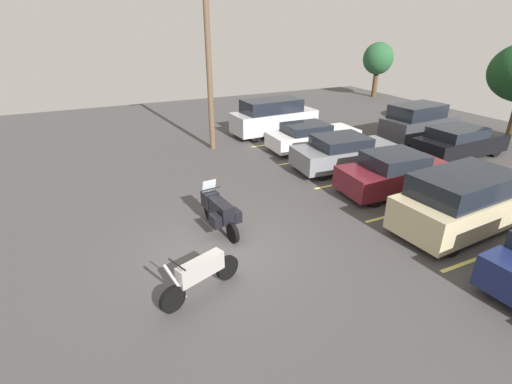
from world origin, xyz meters
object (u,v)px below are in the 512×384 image
at_px(car_white, 312,136).
at_px(car_grey, 344,153).
at_px(car_silver, 273,117).
at_px(car_far_black, 460,142).
at_px(car_maroon, 395,173).
at_px(car_far_charcoal, 418,122).
at_px(utility_pole, 208,52).
at_px(car_champagne, 464,202).
at_px(motorcycle_touring, 219,210).
at_px(motorcycle_second, 200,274).

relative_size(car_white, car_grey, 1.00).
xyz_separation_m(car_silver, car_far_black, (7.31, 6.04, -0.25)).
relative_size(car_maroon, car_far_charcoal, 0.99).
bearing_deg(utility_pole, car_grey, 39.29).
bearing_deg(car_champagne, utility_pole, -159.06).
distance_m(car_grey, car_maroon, 2.83).
bearing_deg(motorcycle_touring, car_white, 128.59).
bearing_deg(car_white, motorcycle_second, -45.63).
bearing_deg(car_far_charcoal, motorcycle_second, -63.63).
bearing_deg(utility_pole, car_champagne, 20.94).
bearing_deg(utility_pole, car_white, 63.81).
bearing_deg(car_silver, car_far_charcoal, 55.91).
bearing_deg(motorcycle_second, motorcycle_touring, 151.60).
bearing_deg(car_white, utility_pole, -116.19).
height_order(motorcycle_second, car_white, car_white).
height_order(car_white, car_grey, car_grey).
bearing_deg(car_silver, motorcycle_second, -34.79).
height_order(car_grey, car_maroon, car_maroon).
relative_size(car_silver, car_far_charcoal, 1.11).
distance_m(motorcycle_touring, car_grey, 7.29).
height_order(motorcycle_touring, car_far_black, car_far_black).
relative_size(motorcycle_touring, car_grey, 0.47).
relative_size(car_far_black, utility_pole, 0.52).
distance_m(car_maroon, car_champagne, 3.04).
relative_size(car_silver, utility_pole, 0.55).
bearing_deg(car_far_charcoal, car_maroon, -52.80).
height_order(motorcycle_touring, car_silver, car_silver).
distance_m(car_silver, car_grey, 6.21).
relative_size(motorcycle_second, car_white, 0.47).
bearing_deg(motorcycle_second, car_grey, 123.14).
bearing_deg(car_white, motorcycle_touring, -51.41).
bearing_deg(motorcycle_touring, car_maroon, 88.82).
xyz_separation_m(motorcycle_second, car_far_black, (-4.26, 14.08, 0.16)).
distance_m(car_white, utility_pole, 6.38).
distance_m(motorcycle_touring, car_maroon, 6.94).
bearing_deg(car_champagne, car_silver, -179.11).
distance_m(motorcycle_second, car_grey, 9.83).
bearing_deg(utility_pole, motorcycle_touring, -18.12).
height_order(motorcycle_touring, car_far_charcoal, car_far_charcoal).
bearing_deg(car_maroon, car_silver, -177.72).
height_order(car_white, utility_pole, utility_pole).
relative_size(car_grey, utility_pole, 0.52).
bearing_deg(car_grey, utility_pole, -140.71).
relative_size(car_white, car_maroon, 1.06).
distance_m(motorcycle_second, utility_pole, 11.97).
bearing_deg(car_far_charcoal, car_silver, -124.09).
distance_m(car_grey, utility_pole, 7.71).
bearing_deg(car_champagne, car_far_black, 129.01).
xyz_separation_m(car_white, car_far_charcoal, (1.12, 6.01, 0.31)).
distance_m(car_maroon, utility_pole, 9.89).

